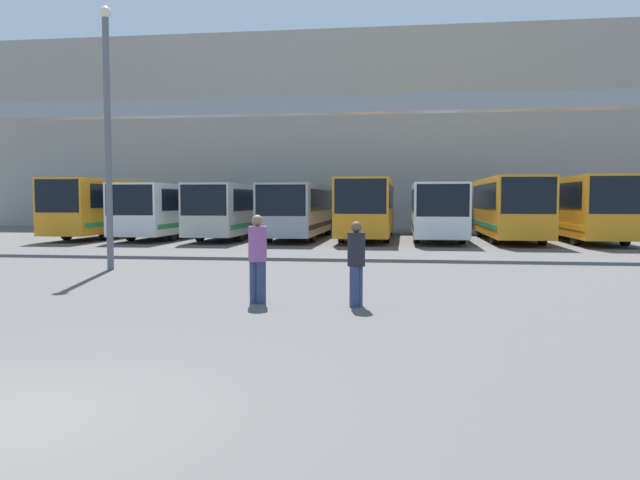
{
  "coord_description": "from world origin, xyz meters",
  "views": [
    {
      "loc": [
        3.89,
        -5.51,
        2.2
      ],
      "look_at": [
        0.0,
        22.87,
        0.3
      ],
      "focal_mm": 35.0,
      "sensor_mm": 36.0,
      "label": 1
    }
  ],
  "objects_px": {
    "bus_slot_6": "(508,205)",
    "bus_slot_2": "(237,207)",
    "bus_slot_3": "(301,208)",
    "bus_slot_7": "(584,205)",
    "bus_slot_0": "(115,204)",
    "bus_slot_5": "(436,208)",
    "pedestrian_near_right": "(356,261)",
    "lamp_post": "(108,128)",
    "bus_slot_4": "(368,205)",
    "bus_slot_1": "(174,207)",
    "pedestrian_mid_right": "(258,256)"
  },
  "relations": [
    {
      "from": "bus_slot_4",
      "to": "bus_slot_7",
      "type": "xyz_separation_m",
      "value": [
        11.1,
        -0.79,
        0.04
      ]
    },
    {
      "from": "bus_slot_5",
      "to": "lamp_post",
      "type": "bearing_deg",
      "value": -123.36
    },
    {
      "from": "bus_slot_4",
      "to": "pedestrian_mid_right",
      "type": "xyz_separation_m",
      "value": [
        -1.03,
        -21.62,
        -0.87
      ]
    },
    {
      "from": "bus_slot_3",
      "to": "pedestrian_near_right",
      "type": "distance_m",
      "value": 22.02
    },
    {
      "from": "bus_slot_1",
      "to": "bus_slot_2",
      "type": "bearing_deg",
      "value": -1.29
    },
    {
      "from": "bus_slot_2",
      "to": "bus_slot_5",
      "type": "xyz_separation_m",
      "value": [
        11.1,
        0.24,
        -0.0
      ]
    },
    {
      "from": "bus_slot_2",
      "to": "bus_slot_7",
      "type": "relative_size",
      "value": 1.13
    },
    {
      "from": "bus_slot_5",
      "to": "bus_slot_6",
      "type": "xyz_separation_m",
      "value": [
        3.7,
        -0.57,
        0.16
      ]
    },
    {
      "from": "bus_slot_2",
      "to": "bus_slot_5",
      "type": "height_order",
      "value": "bus_slot_2"
    },
    {
      "from": "pedestrian_mid_right",
      "to": "pedestrian_near_right",
      "type": "bearing_deg",
      "value": 19.42
    },
    {
      "from": "pedestrian_near_right",
      "to": "lamp_post",
      "type": "bearing_deg",
      "value": 80.77
    },
    {
      "from": "bus_slot_5",
      "to": "lamp_post",
      "type": "relative_size",
      "value": 1.52
    },
    {
      "from": "pedestrian_near_right",
      "to": "lamp_post",
      "type": "height_order",
      "value": "lamp_post"
    },
    {
      "from": "bus_slot_4",
      "to": "pedestrian_mid_right",
      "type": "distance_m",
      "value": 21.66
    },
    {
      "from": "bus_slot_0",
      "to": "bus_slot_6",
      "type": "bearing_deg",
      "value": -1.69
    },
    {
      "from": "bus_slot_1",
      "to": "lamp_post",
      "type": "xyz_separation_m",
      "value": [
        4.09,
        -16.12,
        2.64
      ]
    },
    {
      "from": "bus_slot_1",
      "to": "bus_slot_6",
      "type": "bearing_deg",
      "value": -1.29
    },
    {
      "from": "bus_slot_3",
      "to": "pedestrian_near_right",
      "type": "relative_size",
      "value": 6.59
    },
    {
      "from": "bus_slot_0",
      "to": "bus_slot_7",
      "type": "bearing_deg",
      "value": -2.16
    },
    {
      "from": "pedestrian_mid_right",
      "to": "pedestrian_near_right",
      "type": "height_order",
      "value": "pedestrian_mid_right"
    },
    {
      "from": "bus_slot_5",
      "to": "pedestrian_mid_right",
      "type": "bearing_deg",
      "value": -102.28
    },
    {
      "from": "bus_slot_3",
      "to": "lamp_post",
      "type": "distance_m",
      "value": 16.49
    },
    {
      "from": "bus_slot_2",
      "to": "bus_slot_0",
      "type": "bearing_deg",
      "value": 177.52
    },
    {
      "from": "bus_slot_1",
      "to": "bus_slot_3",
      "type": "relative_size",
      "value": 1.03
    },
    {
      "from": "bus_slot_1",
      "to": "bus_slot_2",
      "type": "xyz_separation_m",
      "value": [
        3.7,
        -0.08,
        -0.01
      ]
    },
    {
      "from": "bus_slot_1",
      "to": "bus_slot_7",
      "type": "relative_size",
      "value": 1.14
    },
    {
      "from": "bus_slot_7",
      "to": "pedestrian_near_right",
      "type": "distance_m",
      "value": 23.24
    },
    {
      "from": "bus_slot_1",
      "to": "lamp_post",
      "type": "height_order",
      "value": "lamp_post"
    },
    {
      "from": "bus_slot_3",
      "to": "bus_slot_4",
      "type": "relative_size",
      "value": 0.96
    },
    {
      "from": "bus_slot_4",
      "to": "bus_slot_5",
      "type": "height_order",
      "value": "bus_slot_4"
    },
    {
      "from": "bus_slot_6",
      "to": "lamp_post",
      "type": "xyz_separation_m",
      "value": [
        -14.41,
        -15.7,
        2.49
      ]
    },
    {
      "from": "bus_slot_2",
      "to": "bus_slot_6",
      "type": "bearing_deg",
      "value": -1.29
    },
    {
      "from": "bus_slot_7",
      "to": "bus_slot_1",
      "type": "bearing_deg",
      "value": 178.09
    },
    {
      "from": "pedestrian_mid_right",
      "to": "bus_slot_3",
      "type": "bearing_deg",
      "value": 119.48
    },
    {
      "from": "pedestrian_mid_right",
      "to": "bus_slot_4",
      "type": "bearing_deg",
      "value": 109.63
    },
    {
      "from": "bus_slot_4",
      "to": "bus_slot_5",
      "type": "relative_size",
      "value": 0.98
    },
    {
      "from": "lamp_post",
      "to": "bus_slot_3",
      "type": "bearing_deg",
      "value": 78.27
    },
    {
      "from": "bus_slot_5",
      "to": "bus_slot_7",
      "type": "height_order",
      "value": "bus_slot_7"
    },
    {
      "from": "bus_slot_2",
      "to": "bus_slot_6",
      "type": "height_order",
      "value": "bus_slot_6"
    },
    {
      "from": "bus_slot_0",
      "to": "bus_slot_5",
      "type": "distance_m",
      "value": 18.51
    },
    {
      "from": "bus_slot_6",
      "to": "pedestrian_near_right",
      "type": "distance_m",
      "value": 22.2
    },
    {
      "from": "bus_slot_5",
      "to": "bus_slot_2",
      "type": "bearing_deg",
      "value": -178.76
    },
    {
      "from": "bus_slot_5",
      "to": "bus_slot_6",
      "type": "relative_size",
      "value": 1.1
    },
    {
      "from": "bus_slot_2",
      "to": "pedestrian_mid_right",
      "type": "relative_size",
      "value": 6.27
    },
    {
      "from": "bus_slot_3",
      "to": "bus_slot_5",
      "type": "distance_m",
      "value": 7.41
    },
    {
      "from": "bus_slot_6",
      "to": "bus_slot_2",
      "type": "bearing_deg",
      "value": 178.71
    },
    {
      "from": "bus_slot_2",
      "to": "lamp_post",
      "type": "height_order",
      "value": "lamp_post"
    },
    {
      "from": "bus_slot_0",
      "to": "pedestrian_near_right",
      "type": "xyz_separation_m",
      "value": [
        15.86,
        -21.91,
        -0.95
      ]
    },
    {
      "from": "bus_slot_2",
      "to": "bus_slot_4",
      "type": "distance_m",
      "value": 7.41
    },
    {
      "from": "bus_slot_3",
      "to": "bus_slot_7",
      "type": "bearing_deg",
      "value": -2.16
    }
  ]
}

